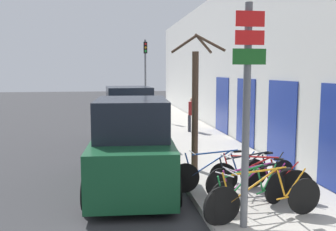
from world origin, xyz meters
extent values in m
plane|color=#333335|center=(0.00, 11.20, 0.00)|extent=(80.00, 80.00, 0.00)
cube|color=#ADA89E|center=(2.60, 14.00, 0.07)|extent=(3.20, 32.00, 0.15)
cube|color=silver|center=(4.35, 14.00, 3.25)|extent=(0.20, 32.00, 6.50)
cube|color=navy|center=(4.23, 6.90, 1.38)|extent=(0.03, 1.82, 2.46)
cube|color=navy|center=(4.23, 9.87, 1.38)|extent=(0.03, 1.82, 2.46)
cube|color=navy|center=(4.23, 12.83, 1.38)|extent=(0.03, 1.82, 2.46)
cylinder|color=#595B60|center=(1.53, 2.65, 2.08)|extent=(0.13, 0.13, 3.87)
cube|color=red|center=(1.53, 2.58, 3.74)|extent=(0.49, 0.02, 0.25)
cube|color=red|center=(1.53, 2.58, 3.44)|extent=(0.50, 0.02, 0.24)
cube|color=#19591E|center=(1.53, 2.58, 3.13)|extent=(0.58, 0.02, 0.26)
cylinder|color=black|center=(1.17, 2.78, 0.50)|extent=(0.71, 0.14, 0.71)
cylinder|color=black|center=(2.87, 3.03, 0.50)|extent=(0.71, 0.14, 0.71)
cylinder|color=orange|center=(1.81, 2.87, 0.83)|extent=(0.96, 0.17, 0.58)
cylinder|color=orange|center=(1.90, 2.89, 1.08)|extent=(1.11, 0.20, 0.09)
cylinder|color=orange|center=(2.36, 2.95, 0.81)|extent=(0.21, 0.07, 0.51)
cylinder|color=orange|center=(2.58, 2.98, 0.53)|extent=(0.60, 0.11, 0.08)
cylinder|color=orange|center=(2.66, 3.00, 0.78)|extent=(0.45, 0.09, 0.57)
cylinder|color=orange|center=(1.26, 2.79, 0.81)|extent=(0.21, 0.06, 0.61)
cube|color=black|center=(2.45, 2.97, 1.07)|extent=(0.21, 0.11, 0.04)
cylinder|color=#99999E|center=(1.34, 2.81, 1.11)|extent=(0.09, 0.44, 0.02)
cylinder|color=black|center=(1.09, 2.80, 0.48)|extent=(0.59, 0.36, 0.66)
cylinder|color=black|center=(2.58, 3.65, 0.48)|extent=(0.59, 0.36, 0.66)
cylinder|color=#197233|center=(1.65, 3.12, 0.79)|extent=(0.85, 0.51, 0.55)
cylinder|color=#197233|center=(1.72, 3.16, 1.02)|extent=(0.99, 0.59, 0.09)
cylinder|color=#197233|center=(2.13, 3.40, 0.76)|extent=(0.20, 0.13, 0.48)
cylinder|color=#197233|center=(2.32, 3.50, 0.51)|extent=(0.54, 0.32, 0.08)
cylinder|color=#197233|center=(2.39, 3.54, 0.74)|extent=(0.41, 0.25, 0.53)
cylinder|color=#197233|center=(1.17, 2.84, 0.76)|extent=(0.19, 0.13, 0.57)
cube|color=black|center=(2.21, 3.44, 1.02)|extent=(0.21, 0.17, 0.04)
cylinder|color=#99999E|center=(1.24, 2.89, 1.04)|extent=(0.24, 0.39, 0.02)
cylinder|color=black|center=(1.38, 3.40, 0.45)|extent=(0.58, 0.24, 0.61)
cylinder|color=black|center=(2.93, 3.97, 0.45)|extent=(0.58, 0.24, 0.61)
cylinder|color=#8C1E72|center=(1.96, 3.62, 0.73)|extent=(0.88, 0.35, 0.50)
cylinder|color=#8C1E72|center=(2.04, 3.65, 0.95)|extent=(1.02, 0.40, 0.08)
cylinder|color=#8C1E72|center=(2.47, 3.80, 0.71)|extent=(0.20, 0.10, 0.44)
cylinder|color=#8C1E72|center=(2.66, 3.87, 0.48)|extent=(0.56, 0.23, 0.07)
cylinder|color=#8C1E72|center=(2.74, 3.90, 0.69)|extent=(0.42, 0.18, 0.49)
cylinder|color=#8C1E72|center=(1.46, 3.43, 0.71)|extent=(0.20, 0.10, 0.53)
cube|color=black|center=(2.54, 3.83, 0.94)|extent=(0.22, 0.14, 0.04)
cylinder|color=#99999E|center=(1.53, 3.46, 0.97)|extent=(0.17, 0.42, 0.02)
cylinder|color=black|center=(1.77, 4.63, 0.48)|extent=(0.58, 0.37, 0.66)
cylinder|color=black|center=(3.15, 3.79, 0.48)|extent=(0.58, 0.37, 0.66)
cylinder|color=red|center=(2.29, 4.32, 0.78)|extent=(0.79, 0.50, 0.54)
cylinder|color=red|center=(2.36, 4.27, 1.01)|extent=(0.91, 0.58, 0.09)
cylinder|color=red|center=(2.73, 4.04, 0.76)|extent=(0.19, 0.13, 0.47)
cylinder|color=red|center=(2.91, 3.94, 0.50)|extent=(0.50, 0.32, 0.08)
cylinder|color=red|center=(2.97, 3.90, 0.73)|extent=(0.38, 0.25, 0.53)
cylinder|color=red|center=(1.84, 4.59, 0.76)|extent=(0.18, 0.13, 0.57)
cube|color=black|center=(2.80, 4.00, 1.01)|extent=(0.21, 0.17, 0.04)
cylinder|color=#99999E|center=(1.91, 4.55, 1.04)|extent=(0.25, 0.39, 0.02)
cylinder|color=black|center=(1.52, 4.13, 0.49)|extent=(0.65, 0.23, 0.67)
cylinder|color=black|center=(3.22, 4.65, 0.49)|extent=(0.65, 0.23, 0.67)
cylinder|color=black|center=(2.16, 4.32, 0.80)|extent=(0.96, 0.33, 0.55)
cylinder|color=black|center=(2.24, 4.35, 1.03)|extent=(1.11, 0.37, 0.09)
cylinder|color=black|center=(2.71, 4.49, 0.77)|extent=(0.21, 0.10, 0.48)
cylinder|color=black|center=(2.92, 4.55, 0.51)|extent=(0.60, 0.21, 0.08)
cylinder|color=black|center=(3.00, 4.58, 0.75)|extent=(0.45, 0.16, 0.54)
cylinder|color=black|center=(1.61, 4.15, 0.77)|extent=(0.21, 0.09, 0.58)
cube|color=black|center=(2.79, 4.52, 1.03)|extent=(0.21, 0.14, 0.04)
cylinder|color=#99999E|center=(1.69, 4.18, 1.06)|extent=(0.15, 0.43, 0.02)
cylinder|color=black|center=(0.88, 4.64, 0.49)|extent=(0.68, 0.10, 0.68)
cylinder|color=black|center=(2.57, 4.79, 0.49)|extent=(0.68, 0.10, 0.68)
cylinder|color=#1E4799|center=(1.51, 4.70, 0.80)|extent=(0.95, 0.12, 0.56)
cylinder|color=#1E4799|center=(1.60, 4.71, 1.04)|extent=(1.10, 0.14, 0.09)
cylinder|color=#1E4799|center=(2.06, 4.75, 0.78)|extent=(0.21, 0.05, 0.49)
cylinder|color=#1E4799|center=(2.27, 4.77, 0.52)|extent=(0.60, 0.08, 0.08)
cylinder|color=#1E4799|center=(2.35, 4.78, 0.75)|extent=(0.45, 0.07, 0.54)
cylinder|color=#1E4799|center=(0.96, 4.65, 0.78)|extent=(0.20, 0.05, 0.59)
cube|color=black|center=(2.14, 4.76, 1.04)|extent=(0.21, 0.10, 0.04)
cylinder|color=#99999E|center=(1.05, 4.66, 1.07)|extent=(0.06, 0.44, 0.02)
cube|color=#144728|center=(-0.25, 5.67, 0.76)|extent=(2.14, 4.67, 1.15)
cube|color=black|center=(-0.26, 5.49, 1.78)|extent=(1.81, 2.48, 0.90)
cylinder|color=black|center=(-1.08, 7.15, 0.34)|extent=(0.26, 0.69, 0.67)
cylinder|color=black|center=(0.76, 7.02, 0.34)|extent=(0.26, 0.69, 0.67)
cylinder|color=black|center=(-1.26, 4.32, 0.34)|extent=(0.26, 0.69, 0.67)
cylinder|color=black|center=(0.58, 4.20, 0.34)|extent=(0.26, 0.69, 0.67)
cube|color=#B2B7BC|center=(-0.06, 11.17, 0.77)|extent=(2.01, 4.33, 1.16)
cube|color=black|center=(-0.06, 11.00, 1.82)|extent=(1.73, 2.28, 0.95)
cylinder|color=black|center=(-1.03, 12.44, 0.33)|extent=(0.25, 0.68, 0.67)
cylinder|color=black|center=(0.78, 12.53, 0.33)|extent=(0.25, 0.68, 0.67)
cylinder|color=black|center=(-0.90, 9.81, 0.33)|extent=(0.25, 0.68, 0.67)
cylinder|color=black|center=(0.90, 9.90, 0.33)|extent=(0.25, 0.68, 0.67)
cylinder|color=#333338|center=(3.05, 13.11, 0.53)|extent=(0.14, 0.14, 0.76)
cylinder|color=#333338|center=(2.79, 13.05, 0.53)|extent=(0.14, 0.14, 0.76)
cylinder|color=maroon|center=(2.92, 13.08, 1.21)|extent=(0.35, 0.35, 0.60)
sphere|color=tan|center=(2.92, 13.08, 1.62)|extent=(0.21, 0.21, 0.21)
cylinder|color=#4C3828|center=(1.54, 6.55, 1.78)|extent=(0.18, 0.18, 3.26)
cylinder|color=#4C3828|center=(1.82, 6.78, 3.64)|extent=(0.63, 0.54, 0.51)
cylinder|color=#4C3828|center=(1.86, 6.28, 3.63)|extent=(0.72, 0.63, 0.50)
cylinder|color=#4C3828|center=(1.25, 6.79, 3.62)|extent=(0.64, 0.55, 0.47)
cylinder|color=#595B60|center=(1.25, 17.86, 2.40)|extent=(0.10, 0.10, 4.50)
cube|color=black|center=(1.25, 17.76, 4.20)|extent=(0.20, 0.16, 0.64)
sphere|color=red|center=(1.25, 17.67, 4.40)|extent=(0.11, 0.11, 0.11)
sphere|color=orange|center=(1.25, 17.67, 4.20)|extent=(0.11, 0.11, 0.11)
sphere|color=green|center=(1.25, 17.67, 4.00)|extent=(0.11, 0.11, 0.11)
camera|label=1|loc=(-0.77, -3.41, 2.89)|focal=40.00mm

